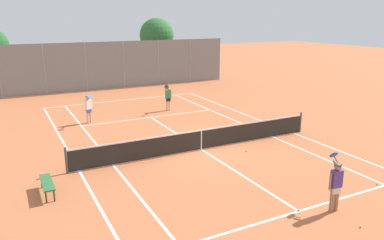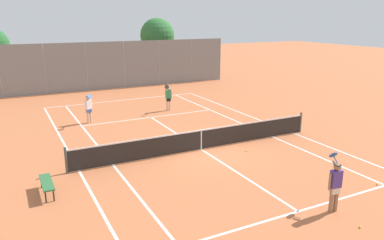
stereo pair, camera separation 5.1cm
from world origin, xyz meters
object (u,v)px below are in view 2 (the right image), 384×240
at_px(player_near_side, 335,184).
at_px(loose_tennis_ball_1, 377,184).
at_px(tennis_net, 201,139).
at_px(tree_behind_right, 157,36).
at_px(loose_tennis_ball_0, 246,151).
at_px(player_far_left, 89,107).
at_px(player_far_right, 168,96).
at_px(courtside_bench, 47,183).
at_px(loose_tennis_ball_2, 360,227).

xyz_separation_m(player_near_side, loose_tennis_ball_1, (2.91, 0.62, -0.89)).
xyz_separation_m(tennis_net, tree_behind_right, (6.07, 20.17, 3.57)).
relative_size(loose_tennis_ball_0, tree_behind_right, 0.01).
bearing_deg(player_far_left, player_far_right, 7.27).
xyz_separation_m(player_far_right, loose_tennis_ball_1, (2.24, -13.76, -0.89)).
bearing_deg(loose_tennis_ball_0, courtside_bench, -177.59).
xyz_separation_m(tennis_net, player_near_side, (0.98, -6.85, 0.42)).
bearing_deg(tennis_net, loose_tennis_ball_0, -35.54).
height_order(player_far_right, loose_tennis_ball_2, player_far_right).
bearing_deg(player_near_side, player_far_left, 108.41).
bearing_deg(player_far_left, tennis_net, -62.42).
relative_size(player_near_side, courtside_bench, 1.18).
height_order(player_far_left, tree_behind_right, tree_behind_right).
distance_m(player_near_side, tree_behind_right, 27.68).
bearing_deg(player_far_left, courtside_bench, -111.19).
height_order(player_near_side, courtside_bench, player_near_side).
distance_m(loose_tennis_ball_1, courtside_bench, 11.72).
xyz_separation_m(tennis_net, player_far_left, (-3.58, 6.86, 0.42)).
xyz_separation_m(loose_tennis_ball_1, courtside_bench, (-10.73, 4.68, 0.38)).
bearing_deg(tree_behind_right, loose_tennis_ball_2, -100.35).
relative_size(tennis_net, player_far_left, 6.76).
xyz_separation_m(loose_tennis_ball_0, tree_behind_right, (4.39, 21.37, 4.04)).
distance_m(player_far_left, loose_tennis_ball_0, 9.66).
distance_m(player_near_side, player_far_right, 14.40).
height_order(loose_tennis_ball_0, loose_tennis_ball_1, same).
distance_m(player_near_side, courtside_bench, 9.47).
distance_m(player_far_left, loose_tennis_ball_1, 15.10).
xyz_separation_m(player_far_left, loose_tennis_ball_1, (7.47, -13.10, -0.89)).
bearing_deg(courtside_bench, tree_behind_right, 59.28).
xyz_separation_m(player_far_right, tree_behind_right, (4.41, 12.65, 3.15)).
height_order(loose_tennis_ball_0, tree_behind_right, tree_behind_right).
relative_size(tennis_net, courtside_bench, 8.00).
bearing_deg(loose_tennis_ball_1, player_near_side, -168.03).
distance_m(player_near_side, player_far_left, 14.45).
height_order(player_far_right, loose_tennis_ball_0, player_far_right).
bearing_deg(player_far_right, courtside_bench, -133.10).
bearing_deg(loose_tennis_ball_1, player_far_right, 99.22).
xyz_separation_m(player_near_side, courtside_bench, (-7.83, 5.30, -0.52)).
xyz_separation_m(player_far_right, courtside_bench, (-8.50, -9.08, -0.52)).
distance_m(player_near_side, loose_tennis_ball_0, 5.77).
bearing_deg(loose_tennis_ball_2, loose_tennis_ball_0, 83.69).
distance_m(player_far_left, loose_tennis_ball_2, 15.49).
relative_size(player_far_right, tree_behind_right, 0.30).
bearing_deg(loose_tennis_ball_1, loose_tennis_ball_0, 113.72).
xyz_separation_m(tennis_net, player_far_right, (1.65, 7.53, 0.42)).
xyz_separation_m(loose_tennis_ball_0, courtside_bench, (-8.52, -0.36, 0.38)).
xyz_separation_m(loose_tennis_ball_2, tree_behind_right, (5.14, 28.11, 4.04)).
relative_size(loose_tennis_ball_0, courtside_bench, 0.04).
bearing_deg(loose_tennis_ball_0, loose_tennis_ball_1, -66.28).
height_order(player_far_left, loose_tennis_ball_2, player_far_left).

